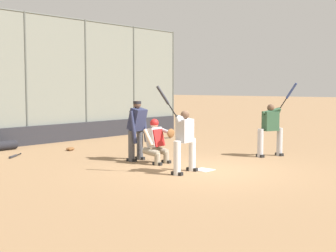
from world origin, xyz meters
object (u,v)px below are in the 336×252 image
Objects in this scene: umpire_home at (137,129)px; batter_on_deck at (271,128)px; spare_bat_by_padding at (157,138)px; spare_bat_near_backstop at (14,156)px; batter_at_plate at (184,139)px; catcher_behind_plate at (157,140)px; fielding_glove_on_dirt at (70,149)px; equipment_bag_dugout_side at (0,146)px.

batter_on_deck is at bearing 134.48° from umpire_home.
umpire_home is at bearing 75.95° from spare_bat_by_padding.
spare_bat_near_backstop is at bearing 40.11° from spare_bat_by_padding.
batter_at_plate is at bearing 67.43° from spare_bat_near_backstop.
umpire_home reaches higher than catcher_behind_plate.
batter_on_deck is 6.35m from fielding_glove_on_dirt.
fielding_glove_on_dirt reaches higher than spare_bat_near_backstop.
equipment_bag_dugout_side is at bearing -80.70° from umpire_home.
spare_bat_by_padding is (-6.29, 0.01, 0.00)m from spare_bat_near_backstop.
catcher_behind_plate is at bearing 81.02° from umpire_home.
spare_bat_near_backstop is at bearing -3.16° from fielding_glove_on_dirt.
catcher_behind_plate is (-0.60, -1.41, -0.19)m from batter_at_plate.
batter_on_deck is at bearing 95.74° from spare_bat_near_backstop.
catcher_behind_plate is at bearing 88.60° from fielding_glove_on_dirt.
umpire_home is 5.48× the size of fielding_glove_on_dirt.
fielding_glove_on_dirt is at bearing -103.50° from batter_at_plate.
umpire_home reaches higher than spare_bat_near_backstop.
equipment_bag_dugout_side is at bearing -89.39° from batter_at_plate.
batter_at_plate is at bearing 61.05° from catcher_behind_plate.
batter_on_deck is at bearing 122.24° from equipment_bag_dugout_side.
batter_at_plate reaches higher than fielding_glove_on_dirt.
umpire_home reaches higher than fielding_glove_on_dirt.
fielding_glove_on_dirt is at bearing -98.69° from umpire_home.
batter_at_plate is 2.26m from umpire_home.
catcher_behind_plate is 3.57m from batter_on_deck.
spare_bat_by_padding is 2.17× the size of fielding_glove_on_dirt.
batter_at_plate is at bearing 86.97° from spare_bat_by_padding.
batter_at_plate is at bearing 96.60° from equipment_bag_dugout_side.
catcher_behind_plate is at bearing -118.88° from batter_at_plate.
batter_at_plate is 0.96× the size of batter_on_deck.
umpire_home is at bearing 88.66° from fielding_glove_on_dirt.
spare_bat_near_backstop is at bearing 156.53° from batter_on_deck.
umpire_home is 0.77× the size of batter_on_deck.
batter_at_plate is 6.86× the size of fielding_glove_on_dirt.
spare_bat_near_backstop is at bearing -82.68° from batter_at_plate.
umpire_home is 5.49m from spare_bat_by_padding.
batter_at_plate reaches higher than catcher_behind_plate.
catcher_behind_plate is 1.82× the size of spare_bat_by_padding.
catcher_behind_plate is 1.75× the size of spare_bat_near_backstop.
equipment_bag_dugout_side is at bearing -81.79° from catcher_behind_plate.
fielding_glove_on_dirt is at bearing 41.47° from spare_bat_by_padding.
batter_at_plate is 1.63× the size of equipment_bag_dugout_side.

